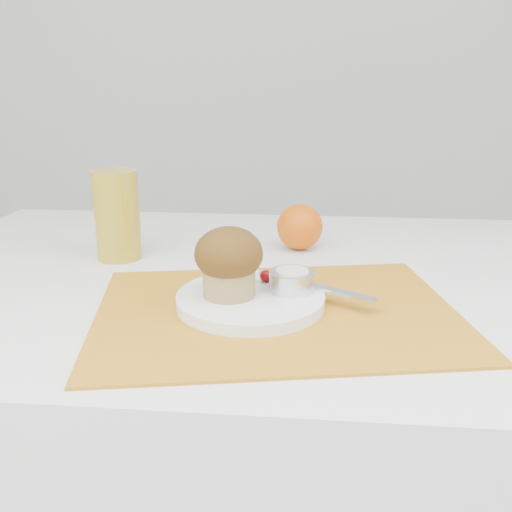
# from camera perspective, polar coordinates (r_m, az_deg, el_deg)

# --- Properties ---
(table) EXTENTS (1.20, 0.80, 0.75)m
(table) POSITION_cam_1_polar(r_m,az_deg,el_deg) (1.10, -0.00, -20.40)
(table) COLOR white
(table) RESTS_ON ground
(placemat) EXTENTS (0.54, 0.44, 0.00)m
(placemat) POSITION_cam_1_polar(r_m,az_deg,el_deg) (0.77, 2.07, -5.59)
(placemat) COLOR #C37D1B
(placemat) RESTS_ON table
(plate) EXTENTS (0.21, 0.21, 0.02)m
(plate) POSITION_cam_1_polar(r_m,az_deg,el_deg) (0.78, -0.56, -4.41)
(plate) COLOR white
(plate) RESTS_ON placemat
(ramekin) EXTENTS (0.08, 0.08, 0.03)m
(ramekin) POSITION_cam_1_polar(r_m,az_deg,el_deg) (0.79, 3.62, -2.50)
(ramekin) COLOR silver
(ramekin) RESTS_ON plate
(cream) EXTENTS (0.05, 0.05, 0.01)m
(cream) POSITION_cam_1_polar(r_m,az_deg,el_deg) (0.79, 3.64, -1.58)
(cream) COLOR white
(cream) RESTS_ON ramekin
(raspberry_near) EXTENTS (0.02, 0.02, 0.02)m
(raspberry_near) POSITION_cam_1_polar(r_m,az_deg,el_deg) (0.82, 1.04, -2.01)
(raspberry_near) COLOR #590203
(raspberry_near) RESTS_ON plate
(raspberry_far) EXTENTS (0.02, 0.02, 0.02)m
(raspberry_far) POSITION_cam_1_polar(r_m,az_deg,el_deg) (0.82, 1.72, -2.07)
(raspberry_far) COLOR #50020D
(raspberry_far) RESTS_ON plate
(butter_knife) EXTENTS (0.17, 0.11, 0.00)m
(butter_knife) POSITION_cam_1_polar(r_m,az_deg,el_deg) (0.81, 5.83, -3.00)
(butter_knife) COLOR silver
(butter_knife) RESTS_ON plate
(orange) EXTENTS (0.08, 0.08, 0.08)m
(orange) POSITION_cam_1_polar(r_m,az_deg,el_deg) (1.04, 4.39, 2.91)
(orange) COLOR #E35B08
(orange) RESTS_ON table
(juice_glass) EXTENTS (0.09, 0.09, 0.15)m
(juice_glass) POSITION_cam_1_polar(r_m,az_deg,el_deg) (1.01, -13.72, 4.00)
(juice_glass) COLOR gold
(juice_glass) RESTS_ON table
(muffin) EXTENTS (0.09, 0.09, 0.10)m
(muffin) POSITION_cam_1_polar(r_m,az_deg,el_deg) (0.76, -2.73, -0.46)
(muffin) COLOR tan
(muffin) RESTS_ON plate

